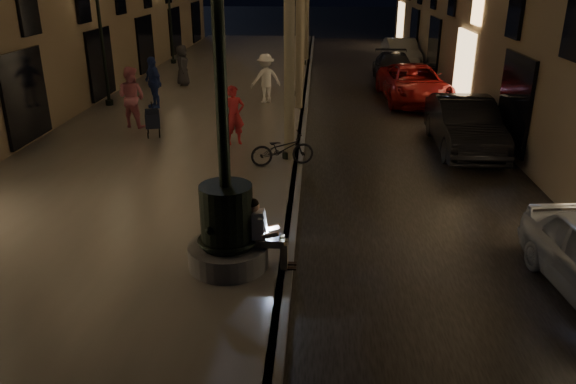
# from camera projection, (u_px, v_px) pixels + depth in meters

# --- Properties ---
(ground) EXTENTS (120.00, 120.00, 0.00)m
(ground) POSITION_uv_depth(u_px,v_px,m) (305.00, 107.00, 21.93)
(ground) COLOR black
(ground) RESTS_ON ground
(cobble_lane) EXTENTS (6.00, 45.00, 0.02)m
(cobble_lane) POSITION_uv_depth(u_px,v_px,m) (382.00, 107.00, 21.78)
(cobble_lane) COLOR black
(cobble_lane) RESTS_ON ground
(promenade) EXTENTS (8.00, 45.00, 0.20)m
(promenade) POSITION_uv_depth(u_px,v_px,m) (204.00, 103.00, 22.10)
(promenade) COLOR #635E57
(promenade) RESTS_ON ground
(curb_strip) EXTENTS (0.25, 45.00, 0.20)m
(curb_strip) POSITION_uv_depth(u_px,v_px,m) (305.00, 104.00, 21.90)
(curb_strip) COLOR #59595B
(curb_strip) RESTS_ON ground
(fountain_lamppost) EXTENTS (1.40, 1.40, 5.21)m
(fountain_lamppost) POSITION_uv_depth(u_px,v_px,m) (227.00, 212.00, 9.49)
(fountain_lamppost) COLOR #59595B
(fountain_lamppost) RESTS_ON promenade
(seated_man_laptop) EXTENTS (0.90, 0.31, 1.27)m
(seated_man_laptop) POSITION_uv_depth(u_px,v_px,m) (263.00, 231.00, 9.58)
(seated_man_laptop) COLOR gray
(seated_man_laptop) RESTS_ON promenade
(lamp_curb_a) EXTENTS (0.36, 0.36, 4.81)m
(lamp_curb_a) POSITION_uv_depth(u_px,v_px,m) (287.00, 45.00, 14.26)
(lamp_curb_a) COLOR black
(lamp_curb_a) RESTS_ON promenade
(lamp_curb_b) EXTENTS (0.36, 0.36, 4.81)m
(lamp_curb_b) POSITION_uv_depth(u_px,v_px,m) (299.00, 18.00, 21.67)
(lamp_curb_b) COLOR black
(lamp_curb_b) RESTS_ON promenade
(lamp_curb_c) EXTENTS (0.36, 0.36, 4.81)m
(lamp_curb_c) POSITION_uv_depth(u_px,v_px,m) (304.00, 5.00, 29.08)
(lamp_curb_c) COLOR black
(lamp_curb_c) RESTS_ON promenade
(lamp_left_b) EXTENTS (0.36, 0.36, 4.81)m
(lamp_left_b) POSITION_uv_depth(u_px,v_px,m) (100.00, 22.00, 20.17)
(lamp_left_b) COLOR black
(lamp_left_b) RESTS_ON promenade
(lamp_left_c) EXTENTS (0.36, 0.36, 4.81)m
(lamp_left_c) POSITION_uv_depth(u_px,v_px,m) (169.00, 5.00, 29.44)
(lamp_left_c) COLOR black
(lamp_left_c) RESTS_ON promenade
(stroller) EXTENTS (0.61, 1.03, 1.04)m
(stroller) POSITION_uv_depth(u_px,v_px,m) (153.00, 120.00, 17.22)
(stroller) COLOR black
(stroller) RESTS_ON promenade
(car_second) EXTENTS (1.69, 4.67, 1.53)m
(car_second) POSITION_uv_depth(u_px,v_px,m) (464.00, 125.00, 16.47)
(car_second) COLOR black
(car_second) RESTS_ON ground
(car_third) EXTENTS (2.66, 5.31, 1.44)m
(car_third) POSITION_uv_depth(u_px,v_px,m) (414.00, 84.00, 22.47)
(car_third) COLOR maroon
(car_third) RESTS_ON ground
(car_rear) EXTENTS (1.97, 4.56, 1.31)m
(car_rear) POSITION_uv_depth(u_px,v_px,m) (394.00, 68.00, 26.41)
(car_rear) COLOR #2B2A2F
(car_rear) RESTS_ON ground
(car_fifth) EXTENTS (1.77, 4.52, 1.47)m
(car_fifth) POSITION_uv_depth(u_px,v_px,m) (401.00, 53.00, 30.58)
(car_fifth) COLOR #A5A6A0
(car_fifth) RESTS_ON ground
(pedestrian_red) EXTENTS (0.74, 0.63, 1.72)m
(pedestrian_red) POSITION_uv_depth(u_px,v_px,m) (234.00, 115.00, 16.31)
(pedestrian_red) COLOR red
(pedestrian_red) RESTS_ON promenade
(pedestrian_pink) EXTENTS (1.13, 1.00, 1.95)m
(pedestrian_pink) POSITION_uv_depth(u_px,v_px,m) (132.00, 97.00, 18.07)
(pedestrian_pink) COLOR #CD6C7E
(pedestrian_pink) RESTS_ON promenade
(pedestrian_white) EXTENTS (1.37, 1.13, 1.85)m
(pedestrian_white) POSITION_uv_depth(u_px,v_px,m) (266.00, 78.00, 21.38)
(pedestrian_white) COLOR white
(pedestrian_white) RESTS_ON promenade
(pedestrian_blue) EXTENTS (1.08, 1.12, 1.88)m
(pedestrian_blue) POSITION_uv_depth(u_px,v_px,m) (153.00, 82.00, 20.55)
(pedestrian_blue) COLOR navy
(pedestrian_blue) RESTS_ON promenade
(pedestrian_dark) EXTENTS (0.60, 0.88, 1.74)m
(pedestrian_dark) POSITION_uv_depth(u_px,v_px,m) (182.00, 65.00, 24.61)
(pedestrian_dark) COLOR #2D2C31
(pedestrian_dark) RESTS_ON promenade
(bicycle) EXTENTS (1.76, 0.98, 0.88)m
(bicycle) POSITION_uv_depth(u_px,v_px,m) (282.00, 149.00, 14.69)
(bicycle) COLOR black
(bicycle) RESTS_ON promenade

